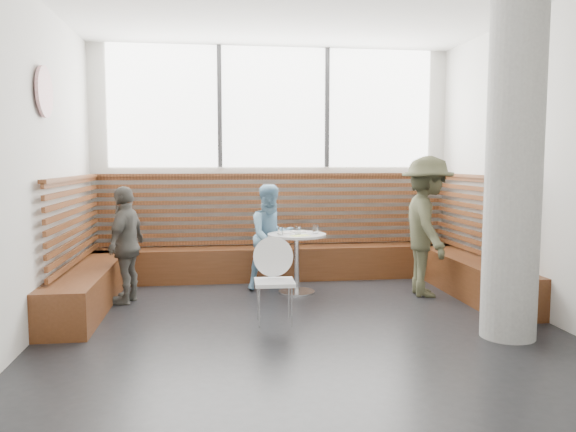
{
  "coord_description": "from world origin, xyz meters",
  "views": [
    {
      "loc": [
        -0.85,
        -5.38,
        1.63
      ],
      "look_at": [
        0.0,
        1.0,
        1.0
      ],
      "focal_mm": 35.0,
      "sensor_mm": 36.0,
      "label": 1
    }
  ],
  "objects": [
    {
      "name": "room",
      "position": [
        0.0,
        0.0,
        1.6
      ],
      "size": [
        5.0,
        5.0,
        3.2
      ],
      "color": "silver",
      "rests_on": "ground"
    },
    {
      "name": "booth",
      "position": [
        0.0,
        1.77,
        0.41
      ],
      "size": [
        5.0,
        2.5,
        1.44
      ],
      "color": "#4A2612",
      "rests_on": "ground"
    },
    {
      "name": "concrete_column",
      "position": [
        1.85,
        -0.6,
        1.6
      ],
      "size": [
        0.5,
        0.5,
        3.2
      ],
      "primitive_type": "cylinder",
      "color": "gray",
      "rests_on": "ground"
    },
    {
      "name": "wall_art",
      "position": [
        -2.46,
        0.4,
        2.3
      ],
      "size": [
        0.03,
        0.5,
        0.5
      ],
      "primitive_type": "cylinder",
      "rotation": [
        0.0,
        1.57,
        0.0
      ],
      "color": "white",
      "rests_on": "room"
    },
    {
      "name": "glass_right",
      "position": [
        0.39,
        1.38,
        0.8
      ],
      "size": [
        0.07,
        0.07,
        0.11
      ],
      "primitive_type": "cylinder",
      "color": "white",
      "rests_on": "cafe_table"
    },
    {
      "name": "child_back",
      "position": [
        -0.12,
        1.65,
        0.67
      ],
      "size": [
        0.78,
        0.69,
        1.34
      ],
      "primitive_type": "imported",
      "rotation": [
        0.0,
        0.0,
        0.32
      ],
      "color": "#6A97B7",
      "rests_on": "ground"
    },
    {
      "name": "glass_left",
      "position": [
        -0.05,
        1.3,
        0.79
      ],
      "size": [
        0.06,
        0.06,
        0.1
      ],
      "primitive_type": "cylinder",
      "color": "white",
      "rests_on": "cafe_table"
    },
    {
      "name": "adult_man",
      "position": [
        1.7,
        1.07,
        0.85
      ],
      "size": [
        0.76,
        1.16,
        1.69
      ],
      "primitive_type": "imported",
      "rotation": [
        0.0,
        0.0,
        1.45
      ],
      "color": "#3F402B",
      "rests_on": "ground"
    },
    {
      "name": "menu_card",
      "position": [
        0.17,
        1.2,
        0.74
      ],
      "size": [
        0.25,
        0.21,
        0.0
      ],
      "primitive_type": "cube",
      "rotation": [
        0.0,
        0.0,
        0.34
      ],
      "color": "#A5C64C",
      "rests_on": "cafe_table"
    },
    {
      "name": "cafe_chair",
      "position": [
        -0.26,
        0.18,
        0.5
      ],
      "size": [
        0.41,
        0.4,
        0.86
      ],
      "rotation": [
        0.0,
        0.0,
        -0.03
      ],
      "color": "white",
      "rests_on": "ground"
    },
    {
      "name": "plate_far",
      "position": [
        0.21,
        1.54,
        0.75
      ],
      "size": [
        0.22,
        0.22,
        0.02
      ],
      "primitive_type": "cylinder",
      "color": "white",
      "rests_on": "cafe_table"
    },
    {
      "name": "plate_near",
      "position": [
        0.02,
        1.44,
        0.75
      ],
      "size": [
        0.19,
        0.19,
        0.01
      ],
      "primitive_type": "cylinder",
      "color": "white",
      "rests_on": "cafe_table"
    },
    {
      "name": "cafe_table",
      "position": [
        0.16,
        1.39,
        0.53
      ],
      "size": [
        0.72,
        0.72,
        0.74
      ],
      "color": "silver",
      "rests_on": "ground"
    },
    {
      "name": "glass_mid",
      "position": [
        0.17,
        1.32,
        0.79
      ],
      "size": [
        0.07,
        0.07,
        0.11
      ],
      "primitive_type": "cylinder",
      "color": "white",
      "rests_on": "cafe_table"
    },
    {
      "name": "child_left",
      "position": [
        -1.85,
        1.2,
        0.67
      ],
      "size": [
        0.54,
        0.85,
        1.35
      ],
      "primitive_type": "imported",
      "rotation": [
        0.0,
        0.0,
        -1.86
      ],
      "color": "#585650",
      "rests_on": "ground"
    }
  ]
}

